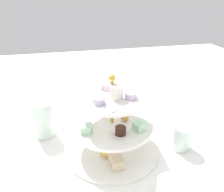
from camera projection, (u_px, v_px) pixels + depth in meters
The scene contains 5 objects.
ground_plane at pixel (112, 148), 0.68m from camera, with size 2.40×2.40×0.00m, color white.
tiered_serving_stand at pixel (112, 129), 0.64m from camera, with size 0.30×0.30×0.25m.
water_glass_tall_right at pixel (43, 119), 0.71m from camera, with size 0.07×0.07×0.12m, color silver.
butter_knife_left at pixel (120, 104), 0.93m from camera, with size 0.17×0.01×0.00m, color silver.
water_glass_mid_back at pixel (181, 137), 0.66m from camera, with size 0.06×0.06×0.08m, color silver.
Camera 1 is at (0.52, -0.12, 0.45)m, focal length 34.11 mm.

